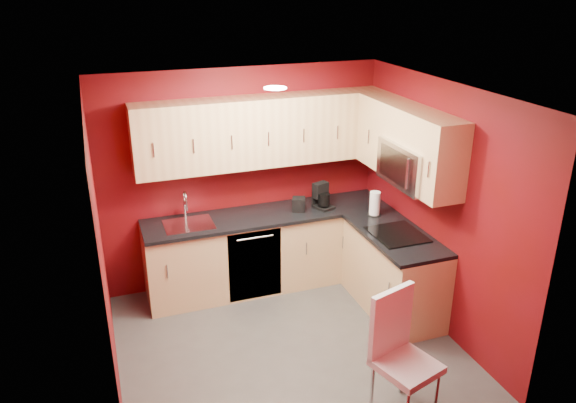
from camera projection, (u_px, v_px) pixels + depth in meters
floor at (287, 345)px, 5.55m from camera, size 3.20×3.20×0.00m
ceiling at (287, 93)px, 4.61m from camera, size 3.20×3.20×0.00m
wall_back at (243, 178)px, 6.39m from camera, size 3.20×0.00×3.20m
wall_front at (361, 319)px, 3.77m from camera, size 3.20×0.00×3.20m
wall_left at (103, 258)px, 4.58m from camera, size 0.00×3.00×3.00m
wall_right at (438, 207)px, 5.58m from camera, size 0.00×3.00×3.00m
base_cabinets_back at (268, 250)px, 6.50m from camera, size 2.80×0.60×0.87m
base_cabinets_right at (393, 273)px, 6.01m from camera, size 0.60×1.30×0.87m
countertop_back at (268, 215)px, 6.31m from camera, size 2.80×0.63×0.04m
countertop_right at (396, 235)px, 5.82m from camera, size 0.63×1.27×0.04m
upper_cabinets_back at (263, 131)px, 6.08m from camera, size 2.80×0.35×0.75m
upper_cabinets_right at (405, 136)px, 5.67m from camera, size 0.35×1.55×0.75m
microwave at (413, 165)px, 5.54m from camera, size 0.42×0.76×0.42m
cooktop at (397, 234)px, 5.78m from camera, size 0.50×0.55×0.01m
sink at (188, 221)px, 6.03m from camera, size 0.52×0.42×0.35m
dishwasher_front at (255, 265)px, 6.17m from camera, size 0.60×0.02×0.82m
downlight at (275, 88)px, 4.88m from camera, size 0.20×0.20×0.01m
coffee_maker at (324, 196)px, 6.39m from camera, size 0.24×0.28×0.29m
napkin_holder at (299, 204)px, 6.35m from camera, size 0.19×0.19×0.15m
paper_towel at (375, 204)px, 6.21m from camera, size 0.18×0.18×0.27m
dining_chair at (407, 359)px, 4.48m from camera, size 0.56×0.57×1.09m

